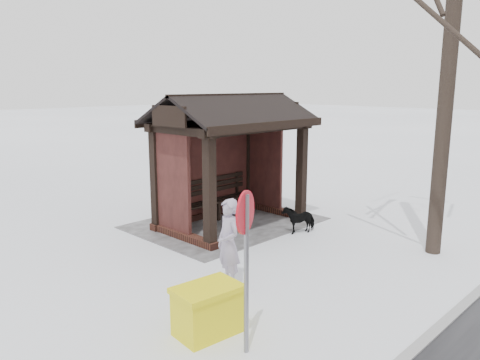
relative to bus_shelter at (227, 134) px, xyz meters
name	(u,v)px	position (x,y,z in m)	size (l,w,h in m)	color
ground	(232,225)	(0.00, 0.16, -2.17)	(120.00, 120.00, 0.00)	white
kerb	(475,295)	(0.00, 5.66, -2.16)	(120.00, 0.15, 0.06)	gray
trampled_patch	(226,223)	(0.00, -0.04, -2.16)	(4.20, 3.20, 0.02)	gray
bus_shelter	(227,134)	(0.00, 0.00, 0.00)	(3.60, 2.40, 3.09)	#3D1C16
pedestrian	(228,243)	(2.48, 2.61, -1.42)	(0.54, 0.36, 1.49)	#9E92AB
dog	(299,219)	(-0.67, 1.64, -1.86)	(0.33, 0.73, 0.62)	black
grit_bin	(208,310)	(3.72, 3.49, -1.82)	(0.93, 0.69, 0.67)	yellow
road_sign	(245,236)	(3.68, 4.14, -0.65)	(0.50, 0.23, 2.07)	slate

